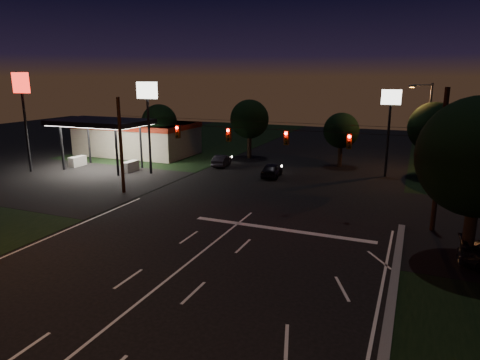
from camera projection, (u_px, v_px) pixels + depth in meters
The scene contains 18 objects.
ground at pixel (134, 306), 18.37m from camera, with size 140.00×140.00×0.00m, color black.
cross_street_left at pixel (61, 181), 40.20m from camera, with size 20.00×16.00×0.02m, color black.
stop_bar at pixel (281, 229), 27.57m from camera, with size 12.00×0.50×0.01m, color silver.
utility_pole_right at pixel (432, 231), 27.35m from camera, with size 0.30×0.30×9.00m, color black.
utility_pole_left at pixel (124, 193), 36.31m from camera, with size 0.28×0.28×8.00m, color black.
signal_span at pixel (257, 135), 30.50m from camera, with size 24.00×0.40×1.56m.
gas_station at pixel (135, 136), 53.24m from camera, with size 14.20×16.10×5.25m.
pole_sign_left_near at pixel (148, 104), 41.69m from camera, with size 2.20×0.30×9.10m.
pole_sign_left_far at pixel (22, 97), 42.44m from camera, with size 2.00×0.30×10.00m.
pole_sign_right at pixel (390, 113), 40.83m from camera, with size 1.80×0.30×8.40m.
street_light_right_far at pixel (426, 122), 41.65m from camera, with size 2.20×0.35×9.00m.
tree_right_near at pixel (479, 158), 21.10m from camera, with size 6.00×6.00×8.76m.
tree_far_a at pixel (160, 122), 51.10m from camera, with size 4.20×4.20×6.42m.
tree_far_b at pixel (250, 120), 50.88m from camera, with size 4.60×4.60×6.98m.
tree_far_c at pixel (342, 131), 46.03m from camera, with size 3.80×3.80×5.86m.
tree_far_d at pixel (434, 128), 40.68m from camera, with size 4.80×4.80×7.30m.
car_oncoming_a at pixel (272, 170), 41.94m from camera, with size 1.61×4.01×1.36m, color black.
car_oncoming_b at pixel (222, 160), 46.94m from camera, with size 1.32×3.78×1.24m, color black.
Camera 1 is at (10.57, -13.55, 9.60)m, focal length 32.00 mm.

